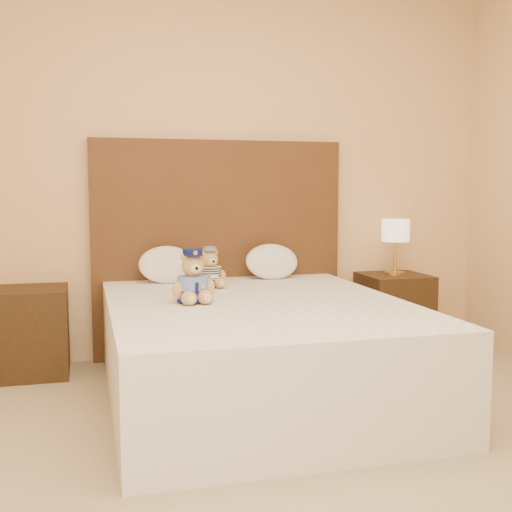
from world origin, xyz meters
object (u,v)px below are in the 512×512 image
(pillow_right, at_px, (272,260))
(nightstand_left, at_px, (31,332))
(pillow_left, at_px, (167,263))
(bed, at_px, (257,350))
(lamp, at_px, (396,233))
(nightstand_right, at_px, (394,312))
(teddy_prisoner, at_px, (210,268))
(teddy_police, at_px, (193,276))

(pillow_right, bearing_deg, nightstand_left, -178.91)
(pillow_left, bearing_deg, bed, -64.88)
(nightstand_left, relative_size, pillow_left, 1.48)
(bed, xyz_separation_m, nightstand_left, (-1.25, 0.80, -0.00))
(lamp, bearing_deg, nightstand_right, 0.00)
(lamp, relative_size, teddy_prisoner, 1.64)
(nightstand_right, height_order, pillow_left, pillow_left)
(nightstand_right, xyz_separation_m, pillow_right, (-0.92, 0.03, 0.41))
(nightstand_left, relative_size, teddy_prisoner, 2.25)
(pillow_left, bearing_deg, pillow_right, 0.00)
(teddy_police, bearing_deg, lamp, 18.63)
(nightstand_left, bearing_deg, pillow_left, 2.00)
(nightstand_right, distance_m, teddy_police, 1.82)
(nightstand_left, distance_m, lamp, 2.56)
(nightstand_left, distance_m, teddy_prisoner, 1.19)
(bed, xyz_separation_m, teddy_police, (-0.35, 0.04, 0.42))
(teddy_police, bearing_deg, bed, -14.03)
(teddy_police, bearing_deg, teddy_prisoner, 62.65)
(lamp, xyz_separation_m, pillow_right, (-0.92, 0.03, -0.17))
(bed, relative_size, pillow_right, 5.43)
(teddy_prisoner, bearing_deg, nightstand_left, 156.22)
(bed, distance_m, lamp, 1.59)
(nightstand_right, distance_m, pillow_left, 1.69)
(bed, xyz_separation_m, pillow_right, (0.33, 0.83, 0.41))
(bed, height_order, teddy_police, teddy_police)
(pillow_right, bearing_deg, teddy_prisoner, -150.21)
(teddy_prisoner, bearing_deg, bed, -84.99)
(teddy_police, bearing_deg, nightstand_right, 18.63)
(nightstand_right, xyz_separation_m, teddy_police, (-1.60, -0.76, 0.42))
(nightstand_left, bearing_deg, lamp, 0.00)
(teddy_prisoner, bearing_deg, lamp, -0.82)
(bed, xyz_separation_m, nightstand_right, (1.25, 0.80, -0.00))
(nightstand_right, distance_m, lamp, 0.57)
(teddy_prisoner, distance_m, pillow_left, 0.36)
(lamp, xyz_separation_m, teddy_prisoner, (-1.41, -0.25, -0.18))
(nightstand_left, xyz_separation_m, teddy_police, (0.90, -0.76, 0.42))
(lamp, relative_size, pillow_left, 1.08)
(teddy_police, relative_size, teddy_prisoner, 1.18)
(bed, height_order, nightstand_right, same)
(pillow_right, bearing_deg, pillow_left, 180.00)
(teddy_police, relative_size, pillow_right, 0.78)
(bed, xyz_separation_m, lamp, (1.25, 0.80, 0.57))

